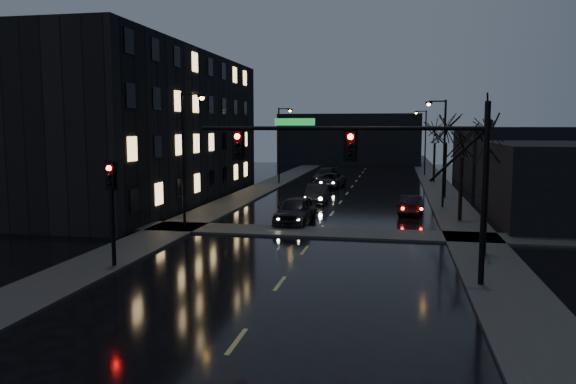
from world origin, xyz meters
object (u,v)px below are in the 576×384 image
at_px(oncoming_car_b, 317,194).
at_px(oncoming_car_c, 330,180).
at_px(lead_car, 411,205).
at_px(oncoming_car_d, 325,175).
at_px(oncoming_car_a, 295,210).

xyz_separation_m(oncoming_car_b, oncoming_car_c, (-0.32, 11.62, -0.03)).
bearing_deg(lead_car, oncoming_car_d, -60.61).
bearing_deg(oncoming_car_b, oncoming_car_a, -91.82).
distance_m(oncoming_car_d, lead_car, 22.57).
bearing_deg(oncoming_car_a, lead_car, 39.12).
distance_m(oncoming_car_b, lead_car, 8.42).
height_order(oncoming_car_b, oncoming_car_d, oncoming_car_d).
xyz_separation_m(oncoming_car_b, lead_car, (7.23, -4.31, -0.08)).
bearing_deg(oncoming_car_c, lead_car, -58.41).
bearing_deg(oncoming_car_d, oncoming_car_a, -82.73).
bearing_deg(oncoming_car_b, oncoming_car_c, 89.75).
height_order(oncoming_car_c, oncoming_car_d, oncoming_car_d).
xyz_separation_m(oncoming_car_a, oncoming_car_b, (0.00, 9.59, -0.11)).
xyz_separation_m(oncoming_car_c, oncoming_car_d, (-1.06, 4.93, 0.06)).
height_order(oncoming_car_a, lead_car, oncoming_car_a).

